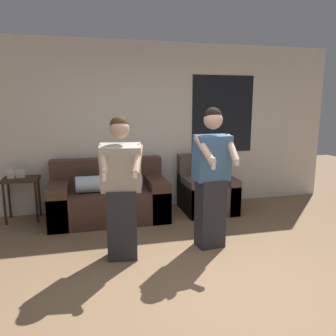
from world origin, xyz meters
TOP-DOWN VIEW (x-y plane):
  - ground_plane at (0.00, 0.00)m, footprint 14.00×14.00m
  - wall_back at (0.02, 2.75)m, footprint 6.31×0.07m
  - couch at (-0.81, 2.26)m, footprint 1.71×0.89m
  - armchair at (0.77, 2.29)m, footprint 0.80×0.82m
  - side_table at (-2.07, 2.49)m, footprint 0.51×0.39m
  - person_left at (-0.75, 0.88)m, footprint 0.49×0.53m
  - person_right at (0.32, 0.95)m, footprint 0.48×0.50m

SIDE VIEW (x-z plane):
  - ground_plane at x=0.00m, z-range 0.00..0.00m
  - armchair at x=0.77m, z-range -0.13..0.77m
  - couch at x=-0.81m, z-range -0.12..0.76m
  - side_table at x=-2.07m, z-range 0.14..0.94m
  - person_left at x=-0.75m, z-range 0.00..1.60m
  - person_right at x=0.32m, z-range 0.02..1.70m
  - wall_back at x=0.02m, z-range 0.00..2.70m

